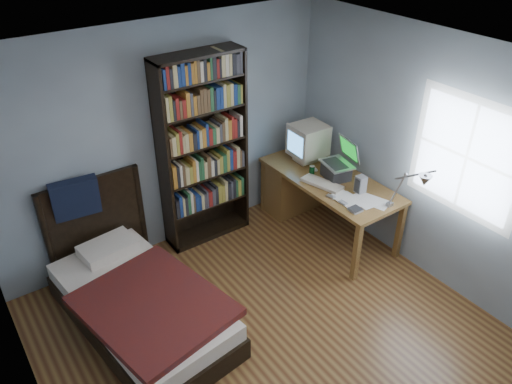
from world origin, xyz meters
The scene contains 14 objects.
room centered at (0.03, 0.00, 1.25)m, with size 4.20×4.24×2.50m.
desk centered at (1.50, 1.64, 0.42)m, with size 0.75×1.71×0.73m.
crt_monitor centered at (1.57, 1.65, 0.99)m, with size 0.41×0.38×0.46m.
laptop centered at (1.58, 1.14, 0.85)m, with size 0.42×0.41×0.44m.
desk_lamp centered at (1.50, 0.02, 1.23)m, with size 0.24×0.53×0.63m.
keyboard centered at (1.34, 1.11, 0.75)m, with size 0.18×0.47×0.03m, color beige.
speaker centered at (1.57, 0.76, 0.83)m, with size 0.10×0.10×0.19m, color gray.
soda_can centered at (1.39, 1.35, 0.78)m, with size 0.06×0.06×0.11m, color #073919.
mouse centered at (1.47, 1.40, 0.75)m, with size 0.06×0.11×0.04m, color silver.
phone_silver centered at (1.24, 0.86, 0.74)m, with size 0.05×0.10×0.02m, color silver.
phone_grey centered at (1.26, 0.70, 0.74)m, with size 0.05×0.09×0.02m, color gray.
external_drive centered at (1.27, 0.53, 0.74)m, with size 0.12×0.12×0.02m, color gray.
bookshelf centered at (0.34, 1.94, 1.09)m, with size 0.97×0.30×2.16m.
bed centered at (-0.89, 1.14, 0.26)m, with size 1.27×2.11×1.16m.
Camera 1 is at (-1.95, -2.30, 3.56)m, focal length 35.00 mm.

